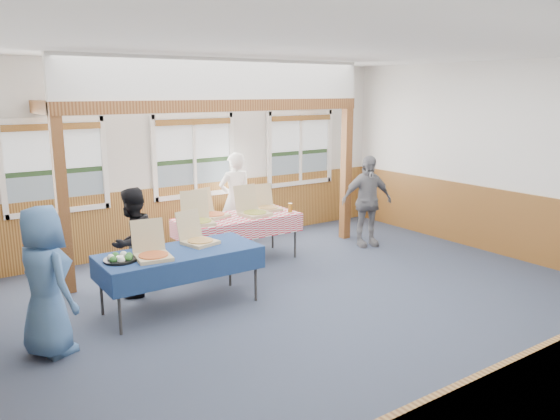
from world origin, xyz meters
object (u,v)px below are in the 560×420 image
(table_right, at_px, (238,219))
(person_grey, at_px, (367,201))
(woman_black, at_px, (133,242))
(table_left, at_px, (180,255))
(woman_white, at_px, (235,199))
(man_blue, at_px, (45,281))

(table_right, bearing_deg, person_grey, -1.29)
(woman_black, bearing_deg, person_grey, 147.87)
(table_left, distance_m, person_grey, 4.00)
(table_left, bearing_deg, table_right, 21.58)
(woman_white, relative_size, woman_black, 1.12)
(woman_white, distance_m, man_blue, 4.51)
(woman_black, distance_m, person_grey, 4.25)
(table_left, distance_m, woman_black, 0.84)
(woman_white, bearing_deg, table_left, 53.54)
(woman_black, xyz_separation_m, person_grey, (4.25, 0.01, 0.07))
(table_right, height_order, man_blue, man_blue)
(person_grey, bearing_deg, man_blue, -151.44)
(table_left, distance_m, woman_white, 3.02)
(table_left, height_order, man_blue, man_blue)
(man_blue, relative_size, person_grey, 0.99)
(table_left, distance_m, man_blue, 1.69)
(table_right, relative_size, woman_white, 1.25)
(table_left, xyz_separation_m, table_right, (1.56, 1.24, -0.00))
(woman_white, distance_m, person_grey, 2.33)
(man_blue, bearing_deg, woman_black, -68.20)
(woman_white, xyz_separation_m, man_blue, (-3.72, -2.55, -0.03))
(table_left, bearing_deg, person_grey, -5.63)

